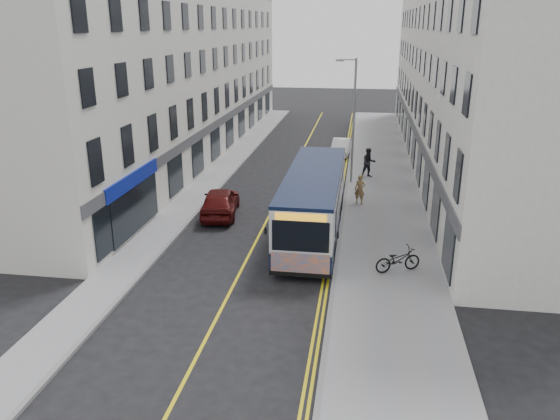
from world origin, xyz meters
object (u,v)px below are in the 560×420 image
(car_maroon, at_px, (220,201))
(streetlamp, at_px, (353,117))
(pedestrian_near, at_px, (360,189))
(city_bus, at_px, (314,201))
(pedestrian_far, at_px, (369,163))
(bicycle, at_px, (398,260))
(car_white, at_px, (341,147))

(car_maroon, bearing_deg, streetlamp, -140.50)
(pedestrian_near, bearing_deg, city_bus, -99.21)
(car_maroon, bearing_deg, pedestrian_far, -140.15)
(pedestrian_far, relative_size, car_maroon, 0.43)
(city_bus, height_order, pedestrian_near, city_bus)
(streetlamp, xyz_separation_m, pedestrian_far, (1.19, 1.39, -3.27))
(bicycle, bearing_deg, car_white, -15.61)
(bicycle, height_order, pedestrian_near, pedestrian_near)
(pedestrian_near, xyz_separation_m, pedestrian_far, (0.50, 5.90, 0.15))
(car_white, xyz_separation_m, car_maroon, (-5.87, -15.54, 0.15))
(pedestrian_far, xyz_separation_m, car_maroon, (-8.03, -8.76, -0.33))
(car_white, distance_m, car_maroon, 16.61)
(streetlamp, height_order, bicycle, streetlamp)
(car_white, height_order, car_maroon, car_maroon)
(bicycle, bearing_deg, car_maroon, 32.03)
(pedestrian_far, height_order, car_maroon, pedestrian_far)
(car_white, relative_size, car_maroon, 0.84)
(car_maroon, bearing_deg, pedestrian_near, -166.85)
(city_bus, height_order, car_white, city_bus)
(streetlamp, relative_size, bicycle, 3.97)
(pedestrian_near, distance_m, car_white, 12.79)
(streetlamp, distance_m, car_maroon, 10.68)
(city_bus, relative_size, car_white, 2.88)
(streetlamp, xyz_separation_m, pedestrian_near, (0.69, -4.51, -3.42))
(pedestrian_near, relative_size, car_maroon, 0.37)
(streetlamp, relative_size, car_white, 2.07)
(streetlamp, xyz_separation_m, city_bus, (-1.53, -9.49, -2.61))
(car_white, bearing_deg, streetlamp, -79.31)
(pedestrian_far, height_order, car_white, pedestrian_far)
(streetlamp, distance_m, pedestrian_far, 3.75)
(bicycle, bearing_deg, pedestrian_near, -13.64)
(city_bus, distance_m, car_maroon, 5.80)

